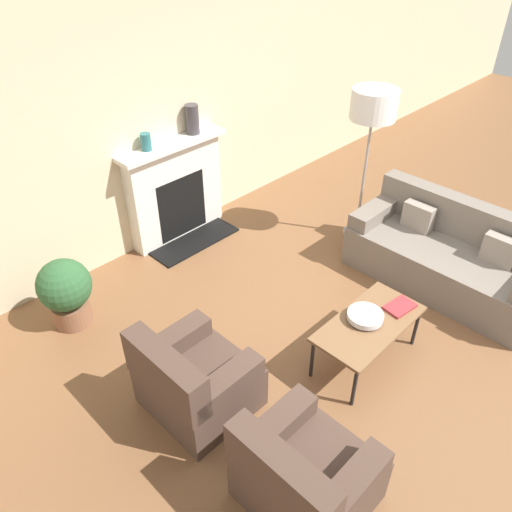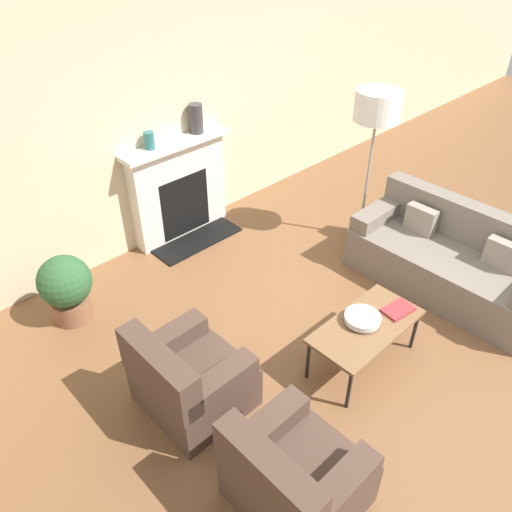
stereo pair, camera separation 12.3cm
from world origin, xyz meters
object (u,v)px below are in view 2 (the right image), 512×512
coffee_table (366,328)px  bowl (362,318)px  book (398,310)px  mantel_vase_left (149,141)px  fireplace (180,190)px  couch (450,260)px  floor_lamp (377,112)px  armchair_near (294,477)px  armchair_far (189,379)px  mantel_vase_center_left (196,119)px  potted_plant (66,287)px

coffee_table → bowl: bearing=92.1°
book → mantel_vase_left: (-0.50, 2.84, 0.81)m
fireplace → mantel_vase_left: size_ratio=7.26×
bowl → book: size_ratio=1.05×
fireplace → couch: 3.04m
floor_lamp → couch: bearing=-95.8°
floor_lamp → armchair_near: bearing=-150.9°
armchair_far → mantel_vase_center_left: mantel_vase_center_left is taller
fireplace → floor_lamp: bearing=-45.8°
fireplace → coffee_table: 2.75m
armchair_near → potted_plant: size_ratio=1.12×
potted_plant → mantel_vase_left: bearing=19.6°
couch → mantel_vase_left: (-1.66, 2.72, 0.95)m
couch → armchair_near: couch is taller
fireplace → coffee_table: size_ratio=1.29×
book → mantel_vase_left: mantel_vase_left is taller
armchair_near → book: size_ratio=2.71×
book → mantel_vase_left: bearing=107.9°
fireplace → floor_lamp: 2.33m
fireplace → bowl: fireplace is taller
mantel_vase_center_left → potted_plant: 2.27m
coffee_table → potted_plant: (-1.55, 2.27, -0.02)m
armchair_far → potted_plant: bearing=7.0°
couch → book: bearing=-84.2°
bowl → floor_lamp: bearing=35.9°
fireplace → couch: fireplace is taller
book → potted_plant: size_ratio=0.41×
armchair_near → book: armchair_near is taller
fireplace → armchair_far: size_ratio=1.68×
floor_lamp → mantel_vase_center_left: bearing=127.0°
armchair_near → coffee_table: 1.42m
armchair_far → potted_plant: (-0.20, 1.59, 0.09)m
armchair_near → potted_plant: bearing=4.2°
bowl → floor_lamp: 2.25m
bowl → floor_lamp: (1.62, 1.17, 1.03)m
mantel_vase_left → armchair_far: bearing=-119.6°
bowl → mantel_vase_center_left: size_ratio=0.94×
armchair_near → floor_lamp: floor_lamp is taller
coffee_table → bowl: (-0.00, 0.05, 0.08)m
mantel_vase_left → floor_lamp: bearing=-40.8°
coffee_table → book: size_ratio=3.53×
bowl → floor_lamp: size_ratio=0.17×
coffee_table → floor_lamp: (1.62, 1.22, 1.11)m
couch → potted_plant: bearing=-126.2°
book → mantel_vase_left: size_ratio=1.59×
potted_plant → book: bearing=-51.3°
couch → mantel_vase_left: bearing=-148.5°
coffee_table → book: book is taller
fireplace → floor_lamp: floor_lamp is taller
mantel_vase_left → potted_plant: size_ratio=0.26×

